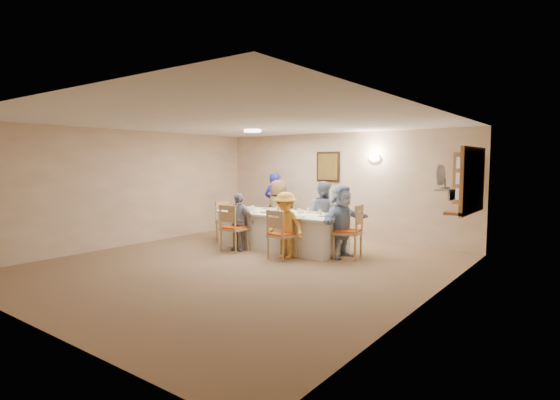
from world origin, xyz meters
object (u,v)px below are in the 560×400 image
Objects in this scene: diner_back_left at (278,210)px; diner_back_right at (323,214)px; chair_back_right at (326,225)px; chair_back_left at (281,220)px; serving_hatch at (473,180)px; desk_fan at (443,180)px; chair_left_end at (228,221)px; caregiver at (275,204)px; dining_table at (282,231)px; chair_right_end at (348,231)px; diner_front_left at (238,222)px; chair_front_right at (282,234)px; condiment_ketchup at (280,207)px; diner_right_end at (342,221)px; diner_front_right at (286,225)px; chair_front_left at (234,228)px.

diner_back_left reaches higher than diner_back_right.
diner_back_left is at bearing -170.66° from chair_back_right.
serving_hatch is at bearing -2.13° from chair_back_left.
desk_fan reaches higher than chair_left_end.
caregiver is (0.50, 1.15, 0.32)m from chair_left_end.
chair_right_end is (1.55, 0.00, 0.14)m from dining_table.
diner_back_right reaches higher than diner_front_left.
condiment_ketchup is (-0.66, 0.83, 0.41)m from chair_front_right.
desk_fan is at bearing 149.83° from caregiver.
chair_back_left is 2.18m from diner_right_end.
diner_right_end is at bearing 146.37° from diner_back_right.
condiment_ketchup is at bearing -56.31° from chair_back_left.
condiment_ketchup is at bearing -82.10° from chair_left_end.
diner_back_left reaches higher than chair_front_right.
chair_left_end reaches higher than dining_table.
diner_back_left reaches higher than diner_front_right.
condiment_ketchup is (-1.48, 0.03, 0.18)m from diner_right_end.
diner_back_left is (-4.05, 1.29, -0.84)m from desk_fan.
diner_front_right is at bearing -47.07° from condiment_ketchup.
serving_hatch is 5.00× the size of desk_fan.
chair_back_right is 2.29m from chair_left_end.
condiment_ketchup reaches higher than chair_back_right.
diner_back_left is at bearing 79.57° from diner_right_end.
dining_table is at bearing -27.71° from condiment_ketchup.
serving_hatch is at bearing -172.82° from diner_back_right.
caregiver is at bearing 134.93° from diner_front_right.
chair_left_end is (-2.15, 0.80, -0.01)m from chair_front_right.
desk_fan is at bearing -94.66° from serving_hatch.
chair_front_right reaches higher than dining_table.
serving_hatch is at bearing 2.46° from chair_back_right.
desk_fan is (-0.11, -1.35, 0.05)m from serving_hatch.
condiment_ketchup is at bearing 152.29° from dining_table.
chair_right_end is at bearing 150.44° from diner_back_right.
diner_back_right is at bearing -172.02° from diner_back_left.
chair_back_right is at bearing 49.12° from condiment_ketchup.
chair_left_end is (-2.15, -0.80, 0.00)m from chair_back_right.
chair_back_right is at bearing 153.69° from desk_fan.
chair_front_right is 2.57m from caregiver.
chair_back_right is at bearing 53.88° from diner_right_end.
dining_table is 1.77× the size of caregiver.
diner_right_end is 0.89× the size of caregiver.
condiment_ketchup is (-3.63, -0.71, -0.62)m from serving_hatch.
chair_front_right is 0.67× the size of diner_back_right.
diner_back_right reaches higher than diner_right_end.
caregiver reaches higher than chair_front_left.
chair_back_left is 3.91× the size of condiment_ketchup.
diner_back_right is 5.86× the size of condiment_ketchup.
chair_front_right is 1.02× the size of chair_left_end.
diner_back_left is at bearing 124.94° from caregiver.
chair_front_left is 0.69× the size of diner_back_right.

